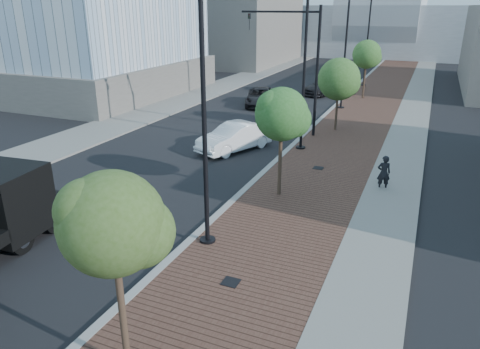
% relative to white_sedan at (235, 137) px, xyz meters
% --- Properties ---
extents(sidewalk, '(7.00, 140.00, 0.12)m').
position_rel_white_sedan_xyz_m(sidewalk, '(6.43, 19.55, -0.73)').
color(sidewalk, '#4C2D23').
rests_on(sidewalk, ground).
extents(concrete_strip, '(2.40, 140.00, 0.13)m').
position_rel_white_sedan_xyz_m(concrete_strip, '(9.13, 19.55, -0.73)').
color(concrete_strip, slate).
rests_on(concrete_strip, ground).
extents(curb, '(0.30, 140.00, 0.14)m').
position_rel_white_sedan_xyz_m(curb, '(2.93, 19.55, -0.72)').
color(curb, gray).
rests_on(curb, ground).
extents(west_sidewalk, '(4.00, 140.00, 0.12)m').
position_rel_white_sedan_xyz_m(west_sidewalk, '(-10.07, 19.55, -0.73)').
color(west_sidewalk, slate).
rests_on(west_sidewalk, ground).
extents(white_sedan, '(3.47, 5.07, 1.58)m').
position_rel_white_sedan_xyz_m(white_sedan, '(0.00, 0.00, 0.00)').
color(white_sedan, white).
rests_on(white_sedan, ground).
extents(dark_car_mid, '(3.84, 5.70, 1.45)m').
position_rel_white_sedan_xyz_m(dark_car_mid, '(-3.01, 12.37, -0.07)').
color(dark_car_mid, black).
rests_on(dark_car_mid, ground).
extents(dark_car_far, '(4.01, 5.56, 1.50)m').
position_rel_white_sedan_xyz_m(dark_car_far, '(0.85, 19.48, -0.04)').
color(dark_car_far, black).
rests_on(dark_car_far, ground).
extents(pedestrian, '(0.69, 0.56, 1.65)m').
position_rel_white_sedan_xyz_m(pedestrian, '(8.65, -2.85, 0.03)').
color(pedestrian, black).
rests_on(pedestrian, ground).
extents(streetlight_1, '(1.44, 0.56, 9.21)m').
position_rel_white_sedan_xyz_m(streetlight_1, '(3.41, -10.45, 3.55)').
color(streetlight_1, black).
rests_on(streetlight_1, ground).
extents(streetlight_2, '(1.72, 0.56, 9.28)m').
position_rel_white_sedan_xyz_m(streetlight_2, '(3.53, 1.55, 4.03)').
color(streetlight_2, black).
rests_on(streetlight_2, ground).
extents(streetlight_3, '(1.44, 0.56, 9.21)m').
position_rel_white_sedan_xyz_m(streetlight_3, '(3.41, 13.55, 3.55)').
color(streetlight_3, black).
rests_on(streetlight_3, ground).
extents(streetlight_4, '(1.72, 0.56, 9.28)m').
position_rel_white_sedan_xyz_m(streetlight_4, '(3.53, 25.55, 4.03)').
color(streetlight_4, black).
rests_on(streetlight_4, ground).
extents(traffic_mast, '(5.09, 0.20, 8.00)m').
position_rel_white_sedan_xyz_m(traffic_mast, '(2.63, 4.55, 4.19)').
color(traffic_mast, black).
rests_on(traffic_mast, ground).
extents(tree_0, '(2.27, 2.20, 4.92)m').
position_rel_white_sedan_xyz_m(tree_0, '(4.57, -16.42, 3.01)').
color(tree_0, '#382619').
rests_on(tree_0, ground).
extents(tree_1, '(2.31, 2.25, 4.84)m').
position_rel_white_sedan_xyz_m(tree_1, '(4.57, -5.42, 2.91)').
color(tree_1, '#382619').
rests_on(tree_1, ground).
extents(tree_2, '(2.74, 2.74, 4.84)m').
position_rel_white_sedan_xyz_m(tree_2, '(4.57, 6.58, 2.67)').
color(tree_2, '#382619').
rests_on(tree_2, ground).
extents(tree_3, '(2.51, 2.49, 5.19)m').
position_rel_white_sedan_xyz_m(tree_3, '(4.57, 18.58, 3.14)').
color(tree_3, '#382619').
rests_on(tree_3, ground).
extents(tower_podium, '(19.00, 19.00, 3.00)m').
position_rel_white_sedan_xyz_m(tower_podium, '(-21.07, 11.55, 0.71)').
color(tower_podium, '#5E5A55').
rests_on(tower_podium, ground).
extents(convention_center, '(50.00, 30.00, 50.00)m').
position_rel_white_sedan_xyz_m(convention_center, '(0.93, 64.55, 5.21)').
color(convention_center, '#A4A8AD').
rests_on(convention_center, ground).
extents(commercial_block_nw, '(14.00, 20.00, 10.00)m').
position_rel_white_sedan_xyz_m(commercial_block_nw, '(-17.07, 39.55, 4.21)').
color(commercial_block_nw, slate).
rests_on(commercial_block_nw, ground).
extents(utility_cover_1, '(0.50, 0.50, 0.02)m').
position_rel_white_sedan_xyz_m(utility_cover_1, '(5.33, -12.45, -0.66)').
color(utility_cover_1, black).
rests_on(utility_cover_1, sidewalk).
extents(utility_cover_2, '(0.50, 0.50, 0.02)m').
position_rel_white_sedan_xyz_m(utility_cover_2, '(5.33, -1.45, -0.66)').
color(utility_cover_2, black).
rests_on(utility_cover_2, sidewalk).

